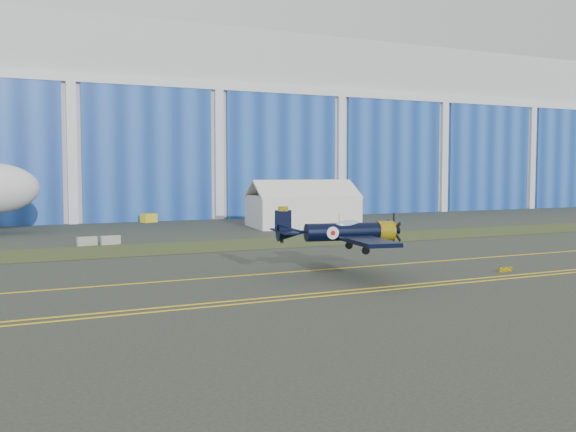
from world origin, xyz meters
name	(u,v)px	position (x,y,z in m)	size (l,w,h in m)	color
ground	(173,270)	(0.00, 0.00, 0.00)	(260.00, 260.00, 0.00)	#33372D
grass_median	(131,250)	(0.00, 14.00, 0.02)	(260.00, 10.00, 0.02)	#475128
hangar	(51,127)	(0.00, 71.79, 14.96)	(220.00, 45.70, 30.00)	silver
taxiway_centreline	(194,279)	(0.00, -5.00, 0.01)	(200.00, 0.20, 0.02)	yellow
edge_line_near	(247,303)	(0.00, -14.50, 0.01)	(80.00, 0.20, 0.02)	yellow
edge_line_far	(240,300)	(0.00, -13.50, 0.01)	(80.00, 0.20, 0.02)	yellow
guard_board_right	(505,270)	(22.00, -12.00, 0.17)	(1.20, 0.15, 0.35)	yellow
warbird	(343,232)	(10.27, -7.97, 3.16)	(12.78, 14.51, 3.78)	black
tent	(302,203)	(26.90, 30.57, 3.18)	(15.12, 12.09, 6.36)	silver
tug	(149,218)	(10.38, 47.43, 0.64)	(2.18, 1.36, 1.27)	yellow
barrier_a	(87,241)	(-3.06, 19.97, 0.45)	(2.00, 0.60, 0.90)	gray
barrier_b	(110,240)	(-0.73, 19.95, 0.45)	(2.00, 0.60, 0.90)	#9F9794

